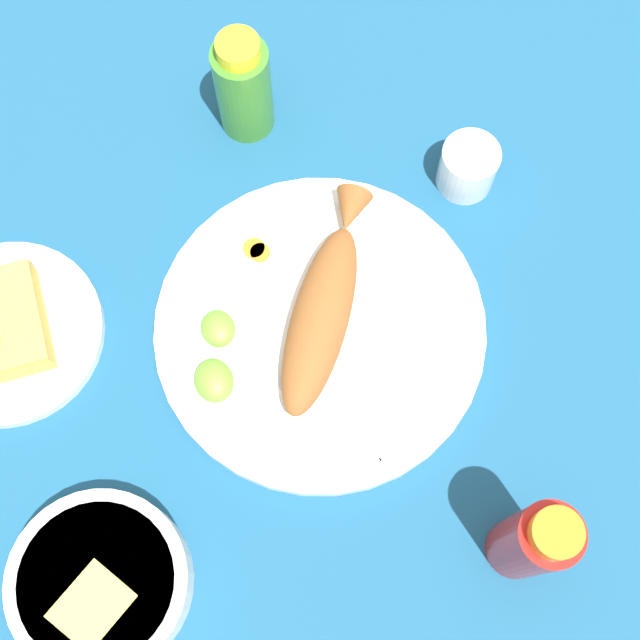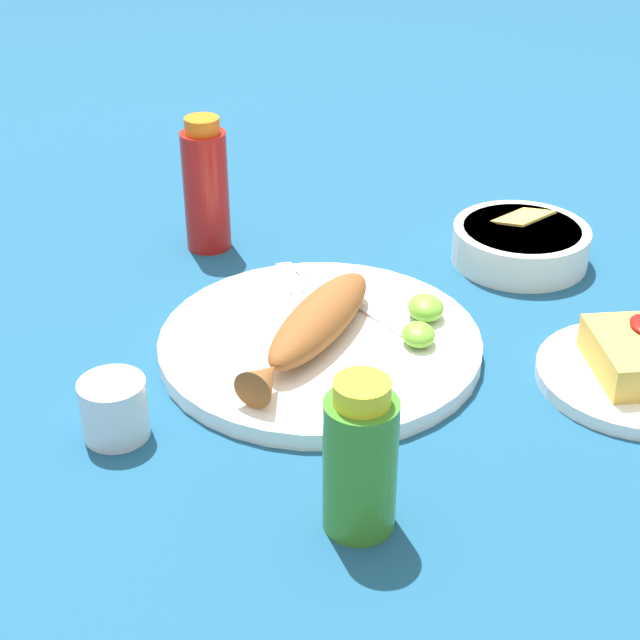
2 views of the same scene
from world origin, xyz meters
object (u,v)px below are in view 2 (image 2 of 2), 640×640
object	(u,v)px
fried_fish	(314,325)
guacamole_bowl	(521,242)
fork_far	(341,295)
hot_sauce_bottle_green	(360,459)
fork_near	(298,296)
salt_cup	(115,412)
side_plate_fries	(635,377)
main_plate	(320,344)
hot_sauce_bottle_red	(206,187)

from	to	relation	value
fried_fish	guacamole_bowl	world-z (taller)	fried_fish
fork_far	hot_sauce_bottle_green	distance (m)	0.35
hot_sauce_bottle_green	guacamole_bowl	distance (m)	0.51
fork_near	salt_cup	size ratio (longest dim) A/B	3.03
fork_far	salt_cup	bearing A→B (deg)	99.88
side_plate_fries	main_plate	bearing A→B (deg)	74.06
fried_fish	fork_near	bearing A→B (deg)	36.41
fried_fish	hot_sauce_bottle_green	size ratio (longest dim) A/B	1.67
hot_sauce_bottle_green	fried_fish	bearing A→B (deg)	3.16
fork_near	fork_far	bearing A→B (deg)	-99.10
fork_near	side_plate_fries	bearing A→B (deg)	-126.05
fried_fish	salt_cup	distance (m)	0.22
main_plate	hot_sauce_bottle_green	xyz separation A→B (m)	(-0.26, -0.01, 0.06)
fried_fish	fork_far	distance (m)	0.10
hot_sauce_bottle_green	salt_cup	world-z (taller)	hot_sauce_bottle_green
main_plate	fork_near	distance (m)	0.09
hot_sauce_bottle_green	salt_cup	bearing A→B (deg)	55.97
fried_fish	hot_sauce_bottle_red	distance (m)	0.29
fork_far	guacamole_bowl	distance (m)	0.25
side_plate_fries	guacamole_bowl	bearing A→B (deg)	9.32
fork_near	hot_sauce_bottle_green	xyz separation A→B (m)	(-0.34, -0.02, 0.05)
main_plate	fried_fish	world-z (taller)	fried_fish
salt_cup	hot_sauce_bottle_red	bearing A→B (deg)	-12.48
main_plate	fork_far	xyz separation A→B (m)	(0.08, -0.03, 0.01)
fried_fish	guacamole_bowl	distance (m)	0.33
side_plate_fries	fried_fish	bearing A→B (deg)	76.56
fork_near	guacamole_bowl	bearing A→B (deg)	-78.85
fork_far	hot_sauce_bottle_green	xyz separation A→B (m)	(-0.34, 0.03, 0.05)
fried_fish	fork_near	size ratio (longest dim) A/B	1.25
main_plate	fried_fish	distance (m)	0.03
salt_cup	guacamole_bowl	distance (m)	0.55
fried_fish	hot_sauce_bottle_red	bearing A→B (deg)	52.71
main_plate	guacamole_bowl	size ratio (longest dim) A/B	2.04
hot_sauce_bottle_green	salt_cup	distance (m)	0.25
fork_near	fork_far	world-z (taller)	same
hot_sauce_bottle_green	guacamole_bowl	bearing A→B (deg)	-30.04
main_plate	guacamole_bowl	xyz separation A→B (m)	(0.18, -0.26, 0.02)
hot_sauce_bottle_green	fork_far	bearing A→B (deg)	-4.20
fried_fish	hot_sauce_bottle_green	world-z (taller)	hot_sauce_bottle_green
salt_cup	side_plate_fries	bearing A→B (deg)	-86.02
hot_sauce_bottle_green	side_plate_fries	world-z (taller)	hot_sauce_bottle_green
fork_near	side_plate_fries	distance (m)	0.36
hot_sauce_bottle_red	side_plate_fries	bearing A→B (deg)	-129.51
fork_near	salt_cup	world-z (taller)	salt_cup
main_plate	salt_cup	world-z (taller)	salt_cup
main_plate	hot_sauce_bottle_green	size ratio (longest dim) A/B	2.41
side_plate_fries	guacamole_bowl	world-z (taller)	guacamole_bowl
main_plate	salt_cup	size ratio (longest dim) A/B	5.45
guacamole_bowl	fork_near	bearing A→B (deg)	109.19
guacamole_bowl	main_plate	bearing A→B (deg)	124.63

